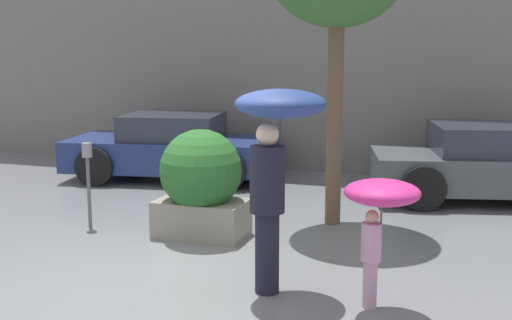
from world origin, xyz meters
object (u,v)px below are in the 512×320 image
person_adult (276,141)px  parked_car_near (174,148)px  planter_box (201,182)px  person_child (380,204)px  parked_car_far (482,164)px  parking_meter (88,166)px

person_adult → parked_car_near: (-3.55, 4.90, -0.98)m
planter_box → person_child: planter_box is taller
person_adult → parked_car_far: 5.49m
person_adult → person_child: size_ratio=1.64×
parked_car_near → parking_meter: parked_car_near is taller
planter_box → person_child: size_ratio=1.14×
parked_car_far → person_adult: bearing=144.1°
parked_car_far → parking_meter: bearing=110.6°
person_adult → parked_car_far: bearing=14.9°
parked_car_near → parking_meter: bearing=176.6°
planter_box → parked_car_far: size_ratio=0.37×
planter_box → parking_meter: planter_box is taller
person_adult → parked_car_near: bearing=72.9°
planter_box → parked_car_far: bearing=44.6°
person_adult → parked_car_far: (2.03, 5.00, -0.98)m
planter_box → parked_car_far: (3.53, 3.48, -0.15)m
planter_box → parked_car_near: size_ratio=0.34×
parked_car_near → parking_meter: (0.38, -3.45, 0.27)m
parked_car_far → parking_meter: size_ratio=3.26×
planter_box → parking_meter: 1.68m
planter_box → parked_car_near: (-2.06, 3.38, -0.15)m
person_adult → person_child: person_adult is taller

